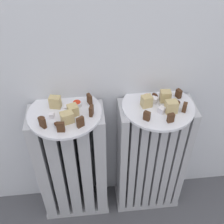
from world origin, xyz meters
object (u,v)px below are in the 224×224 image
radiator_left (73,166)px  fork (165,109)px  plate_right (158,106)px  jam_bowl_left (77,104)px  radiator_right (150,160)px  jam_bowl_right (147,98)px  plate_left (65,113)px

radiator_left → fork: 0.53m
plate_right → jam_bowl_left: (-0.33, 0.03, 0.02)m
plate_right → fork: size_ratio=3.14×
radiator_right → plate_right: (0.00, -0.00, 0.34)m
radiator_left → jam_bowl_left: 0.36m
jam_bowl_left → jam_bowl_right: jam_bowl_right is taller
radiator_right → jam_bowl_left: jam_bowl_left is taller
plate_left → plate_right: same height
jam_bowl_right → fork: (0.06, -0.07, -0.01)m
plate_right → jam_bowl_right: bearing=137.0°
jam_bowl_left → fork: bearing=-9.7°
radiator_left → jam_bowl_right: bearing=6.0°
radiator_right → plate_right: size_ratio=2.22×
radiator_right → jam_bowl_right: size_ratio=16.25×
radiator_left → plate_left: size_ratio=2.22×
plate_left → plate_right: (0.38, 0.00, 0.00)m
radiator_right → plate_right: plate_right is taller
radiator_right → fork: bearing=-56.9°
jam_bowl_right → radiator_right: bearing=-43.0°
plate_right → jam_bowl_left: size_ratio=7.91×
plate_left → jam_bowl_left: bearing=30.5°
plate_right → fork: (0.02, -0.03, 0.01)m
jam_bowl_left → jam_bowl_right: size_ratio=0.92×
radiator_left → radiator_right: (0.38, 0.00, 0.00)m
plate_right → fork: 0.04m
plate_right → fork: bearing=-56.9°
radiator_left → radiator_right: bearing=0.0°
plate_right → radiator_right: bearing=90.0°
radiator_left → plate_left: (0.00, -0.00, 0.34)m
jam_bowl_right → fork: jam_bowl_right is taller
plate_left → radiator_right: bearing=0.0°
jam_bowl_right → fork: size_ratio=0.43×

